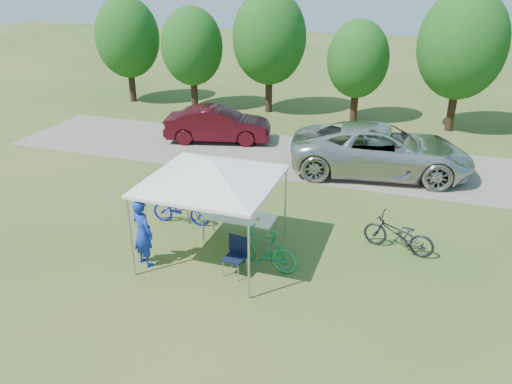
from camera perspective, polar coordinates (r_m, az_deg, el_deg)
ground at (r=13.38m, az=-4.74°, el=-7.19°), size 100.00×100.00×0.00m
gravel_strip at (r=20.24m, az=4.20°, el=4.09°), size 24.00×5.00×0.02m
canopy at (r=12.22m, az=-5.16°, el=3.49°), size 4.53×4.53×3.00m
treeline at (r=25.21m, az=7.47°, el=16.23°), size 24.89×4.28×6.30m
folding_table at (r=13.58m, az=-1.93°, el=-2.93°), size 1.96×0.82×0.81m
folding_chair at (r=12.37m, az=-2.26°, el=-6.86°), size 0.56×0.58×0.97m
cooler at (r=13.59m, az=-3.22°, el=-1.92°), size 0.47×0.32×0.34m
ice_cream_cup at (r=13.33m, az=0.21°, el=-3.08°), size 0.09×0.09×0.07m
cyclist at (r=12.84m, az=-12.82°, el=-4.55°), size 0.78×0.66×1.81m
bike_blue at (r=14.88m, az=-8.56°, el=-1.92°), size 1.81×0.73×0.93m
bike_green at (r=12.53m, az=0.87°, el=-6.50°), size 1.91×0.82×1.11m
bike_dark at (r=13.82m, az=15.97°, el=-4.66°), size 2.01×1.08×1.00m
minivan at (r=18.76m, az=14.07°, el=4.71°), size 6.82×3.86×1.80m
sedan at (r=21.88m, az=-4.36°, el=7.72°), size 4.77×2.64×1.49m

